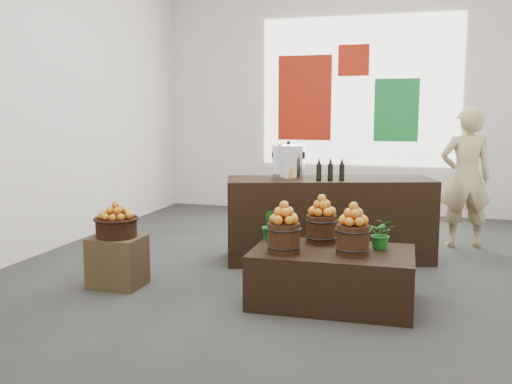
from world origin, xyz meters
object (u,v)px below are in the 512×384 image
(crate, at_px, (118,262))
(stock_pot_left, at_px, (288,163))
(counter, at_px, (329,219))
(wicker_basket, at_px, (116,228))
(display_table, at_px, (332,277))
(shopper, at_px, (466,178))

(crate, height_order, stock_pot_left, stock_pot_left)
(stock_pot_left, bearing_deg, counter, 18.35)
(wicker_basket, distance_m, display_table, 2.11)
(display_table, height_order, stock_pot_left, stock_pot_left)
(counter, bearing_deg, shopper, 17.53)
(crate, height_order, display_table, crate)
(wicker_basket, height_order, shopper, shopper)
(wicker_basket, distance_m, stock_pot_left, 2.04)
(crate, bearing_deg, display_table, 2.45)
(stock_pot_left, bearing_deg, shopper, 32.39)
(wicker_basket, bearing_deg, counter, 41.01)
(crate, distance_m, stock_pot_left, 2.15)
(crate, xyz_separation_m, display_table, (2.08, 0.09, -0.00))
(wicker_basket, relative_size, shopper, 0.23)
(wicker_basket, height_order, display_table, wicker_basket)
(display_table, relative_size, shopper, 0.80)
(display_table, bearing_deg, stock_pot_left, 116.81)
(counter, bearing_deg, stock_pot_left, -180.00)
(counter, relative_size, shopper, 1.32)
(wicker_basket, bearing_deg, crate, 0.00)
(display_table, xyz_separation_m, shopper, (1.24, 2.58, 0.63))
(shopper, bearing_deg, stock_pot_left, 19.28)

